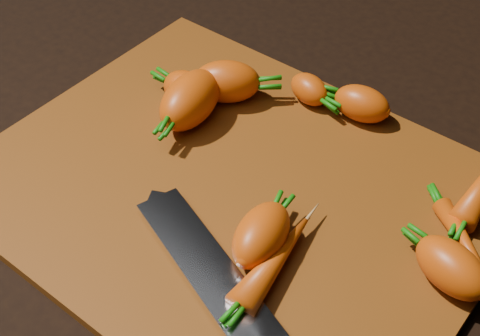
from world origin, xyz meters
The scene contains 12 objects.
ground centered at (0.00, 0.00, -0.01)m, with size 2.00×2.00×0.01m, color black.
cutting_board centered at (0.00, 0.00, 0.01)m, with size 0.50×0.40×0.01m, color #6C340B.
carrot_0 centered at (-0.09, 0.10, 0.04)m, with size 0.08×0.05×0.05m, color #D84B07.
carrot_1 centered at (-0.12, 0.07, 0.03)m, with size 0.06×0.04×0.04m, color #D84B07.
carrot_2 centered at (-0.10, 0.05, 0.04)m, with size 0.09×0.05×0.05m, color #D84B07.
carrot_3 centered at (0.07, -0.05, 0.03)m, with size 0.08×0.04×0.04m, color #D84B07.
carrot_4 centered at (0.04, 0.17, 0.03)m, with size 0.06×0.04×0.04m, color #D84B07.
carrot_5 centered at (-0.02, 0.16, 0.03)m, with size 0.05×0.03×0.03m, color #D84B07.
carrot_6 centered at (0.22, 0.03, 0.03)m, with size 0.07×0.04×0.04m, color #D84B07.
carrot_8 centered at (0.22, 0.06, 0.02)m, with size 0.11×0.02×0.02m, color #D84B07.
carrot_9 centered at (0.09, -0.06, 0.03)m, with size 0.11×0.03×0.03m, color #D84B07.
knife centered at (0.09, -0.11, 0.02)m, with size 0.37×0.16×0.02m.
Camera 1 is at (0.29, -0.36, 0.50)m, focal length 50.00 mm.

